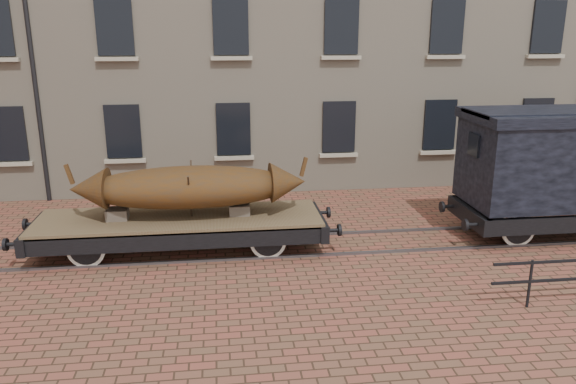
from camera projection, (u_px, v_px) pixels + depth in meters
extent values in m
plane|color=brown|center=(339.00, 244.00, 14.44)|extent=(90.00, 90.00, 0.00)
cube|color=black|center=(8.00, 134.00, 17.43)|extent=(1.10, 0.12, 1.70)
cube|color=#AEA48B|center=(11.00, 164.00, 17.64)|extent=(1.30, 0.18, 0.12)
cube|color=black|center=(123.00, 131.00, 17.84)|extent=(1.10, 0.12, 1.70)
cube|color=#AEA48B|center=(125.00, 161.00, 18.05)|extent=(1.30, 0.18, 0.12)
cube|color=black|center=(233.00, 129.00, 18.26)|extent=(1.10, 0.12, 1.70)
cube|color=#AEA48B|center=(234.00, 158.00, 18.47)|extent=(1.30, 0.18, 0.12)
cube|color=black|center=(339.00, 127.00, 18.68)|extent=(1.10, 0.12, 1.70)
cube|color=#AEA48B|center=(338.00, 155.00, 18.88)|extent=(1.30, 0.18, 0.12)
cube|color=black|center=(440.00, 125.00, 19.09)|extent=(1.10, 0.12, 1.70)
cube|color=#AEA48B|center=(438.00, 152.00, 19.30)|extent=(1.30, 0.18, 0.12)
cube|color=black|center=(536.00, 123.00, 19.51)|extent=(1.10, 0.12, 1.70)
cube|color=#AEA48B|center=(534.00, 150.00, 19.72)|extent=(1.30, 0.18, 0.12)
cube|color=black|center=(115.00, 27.00, 16.95)|extent=(1.10, 0.12, 1.70)
cube|color=#AEA48B|center=(117.00, 59.00, 17.16)|extent=(1.30, 0.18, 0.12)
cube|color=black|center=(231.00, 27.00, 17.37)|extent=(1.10, 0.12, 1.70)
cube|color=#AEA48B|center=(232.00, 58.00, 17.58)|extent=(1.30, 0.18, 0.12)
cube|color=black|center=(341.00, 27.00, 17.79)|extent=(1.10, 0.12, 1.70)
cube|color=#AEA48B|center=(341.00, 58.00, 17.99)|extent=(1.30, 0.18, 0.12)
cube|color=black|center=(447.00, 27.00, 18.20)|extent=(1.10, 0.12, 1.70)
cube|color=#AEA48B|center=(445.00, 57.00, 18.41)|extent=(1.30, 0.18, 0.12)
cube|color=black|center=(548.00, 27.00, 18.62)|extent=(1.10, 0.12, 1.70)
cube|color=#AEA48B|center=(545.00, 56.00, 18.83)|extent=(1.30, 0.18, 0.12)
cube|color=#59595E|center=(345.00, 254.00, 13.75)|extent=(30.00, 0.08, 0.06)
cube|color=#59595E|center=(333.00, 233.00, 15.12)|extent=(30.00, 0.08, 0.06)
cylinder|color=black|center=(530.00, 284.00, 11.04)|extent=(0.06, 0.06, 1.00)
cube|color=brown|center=(180.00, 219.00, 13.73)|extent=(6.87, 2.02, 0.11)
cube|color=black|center=(178.00, 241.00, 12.90)|extent=(6.87, 0.15, 0.41)
cube|color=black|center=(182.00, 215.00, 14.68)|extent=(6.87, 0.15, 0.41)
cube|color=black|center=(34.00, 233.00, 13.38)|extent=(0.20, 2.11, 0.41)
cylinder|color=black|center=(13.00, 244.00, 12.69)|extent=(0.32, 0.09, 0.09)
cylinder|color=black|center=(6.00, 244.00, 12.68)|extent=(0.07, 0.29, 0.29)
cylinder|color=black|center=(32.00, 224.00, 14.00)|extent=(0.32, 0.09, 0.09)
cylinder|color=black|center=(25.00, 224.00, 13.99)|extent=(0.07, 0.29, 0.29)
cube|color=black|center=(318.00, 221.00, 14.20)|extent=(0.20, 2.11, 0.41)
cylinder|color=black|center=(333.00, 230.00, 13.57)|extent=(0.32, 0.09, 0.09)
cylinder|color=black|center=(339.00, 230.00, 13.59)|extent=(0.07, 0.29, 0.29)
cylinder|color=black|center=(323.00, 213.00, 14.88)|extent=(0.32, 0.09, 0.09)
cylinder|color=black|center=(328.00, 212.00, 14.90)|extent=(0.07, 0.29, 0.29)
cylinder|color=black|center=(92.00, 239.00, 13.59)|extent=(0.09, 1.74, 0.09)
cylinder|color=silver|center=(86.00, 250.00, 12.91)|extent=(0.88, 0.06, 0.88)
cylinder|color=black|center=(86.00, 250.00, 12.91)|extent=(0.72, 0.09, 0.72)
cube|color=black|center=(84.00, 243.00, 12.74)|extent=(0.82, 0.07, 0.09)
cylinder|color=silver|center=(98.00, 229.00, 14.28)|extent=(0.88, 0.06, 0.88)
cylinder|color=black|center=(98.00, 229.00, 14.28)|extent=(0.72, 0.09, 0.72)
cube|color=black|center=(98.00, 219.00, 14.32)|extent=(0.82, 0.07, 0.09)
cylinder|color=black|center=(266.00, 231.00, 14.10)|extent=(0.09, 1.74, 0.09)
cylinder|color=silver|center=(268.00, 241.00, 13.41)|extent=(0.88, 0.06, 0.88)
cylinder|color=black|center=(268.00, 241.00, 13.41)|extent=(0.72, 0.09, 0.72)
cube|color=black|center=(268.00, 234.00, 13.24)|extent=(0.82, 0.07, 0.09)
cylinder|color=silver|center=(263.00, 222.00, 14.78)|extent=(0.88, 0.06, 0.88)
cylinder|color=black|center=(263.00, 222.00, 14.78)|extent=(0.72, 0.09, 0.72)
cube|color=black|center=(263.00, 213.00, 14.83)|extent=(0.82, 0.07, 0.09)
cube|color=black|center=(180.00, 232.00, 13.83)|extent=(3.67, 0.05, 0.05)
cube|color=#6E5D4E|center=(117.00, 214.00, 13.50)|extent=(0.50, 0.46, 0.26)
cube|color=#6E5D4E|center=(239.00, 209.00, 13.85)|extent=(0.50, 0.46, 0.26)
ellipsoid|color=#502C0D|center=(190.00, 187.00, 13.54)|extent=(5.04, 1.61, 1.00)
cone|color=#502C0D|center=(88.00, 189.00, 13.22)|extent=(0.87, 0.96, 0.95)
cube|color=#502C0D|center=(69.00, 174.00, 13.07)|extent=(0.20, 0.11, 0.48)
cone|color=#502C0D|center=(288.00, 182.00, 13.84)|extent=(0.87, 0.96, 0.95)
cube|color=#502C0D|center=(304.00, 167.00, 13.78)|extent=(0.20, 0.11, 0.48)
cylinder|color=#3B2D21|center=(190.00, 197.00, 13.19)|extent=(0.04, 0.86, 1.24)
cylinder|color=#3B2D21|center=(191.00, 188.00, 13.97)|extent=(0.04, 0.86, 1.24)
cube|color=black|center=(546.00, 200.00, 15.98)|extent=(5.60, 0.15, 0.42)
cube|color=black|center=(468.00, 215.00, 14.67)|extent=(0.21, 2.24, 0.42)
cylinder|color=black|center=(465.00, 225.00, 13.91)|extent=(0.07, 0.30, 0.30)
cylinder|color=black|center=(442.00, 207.00, 15.33)|extent=(0.07, 0.30, 0.30)
cylinder|color=black|center=(505.00, 221.00, 14.85)|extent=(0.09, 1.77, 0.09)
cylinder|color=silver|center=(519.00, 230.00, 14.16)|extent=(0.90, 0.07, 0.90)
cylinder|color=black|center=(519.00, 230.00, 14.16)|extent=(0.73, 0.09, 0.73)
cylinder|color=silver|center=(492.00, 212.00, 15.54)|extent=(0.90, 0.07, 0.90)
cylinder|color=black|center=(492.00, 212.00, 15.54)|extent=(0.73, 0.09, 0.73)
cube|color=black|center=(575.00, 161.00, 14.63)|extent=(5.60, 2.24, 2.15)
cube|color=black|center=(474.00, 145.00, 14.15)|extent=(0.07, 0.56, 0.56)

